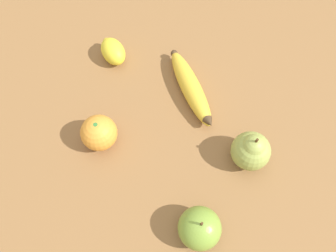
{
  "coord_description": "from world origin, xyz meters",
  "views": [
    {
      "loc": [
        0.24,
        -0.33,
        0.67
      ],
      "look_at": [
        0.06,
        -0.06,
        0.03
      ],
      "focal_mm": 35.0,
      "sensor_mm": 36.0,
      "label": 1
    }
  ],
  "objects": [
    {
      "name": "pear",
      "position": [
        0.24,
        -0.02,
        0.05
      ],
      "size": [
        0.08,
        0.08,
        0.1
      ],
      "color": "#99A84C",
      "rests_on": "ground_plane"
    },
    {
      "name": "ground_plane",
      "position": [
        0.0,
        0.0,
        0.0
      ],
      "size": [
        3.0,
        3.0,
        0.0
      ],
      "primitive_type": "plane",
      "color": "olive"
    },
    {
      "name": "lemon",
      "position": [
        -0.16,
        0.04,
        0.03
      ],
      "size": [
        0.1,
        0.09,
        0.05
      ],
      "rotation": [
        0.0,
        0.0,
        2.67
      ],
      "color": "yellow",
      "rests_on": "ground_plane"
    },
    {
      "name": "apple",
      "position": [
        0.23,
        -0.21,
        0.04
      ],
      "size": [
        0.08,
        0.08,
        0.09
      ],
      "color": "olive",
      "rests_on": "ground_plane"
    },
    {
      "name": "orange",
      "position": [
        -0.05,
        -0.16,
        0.04
      ],
      "size": [
        0.08,
        0.08,
        0.08
      ],
      "color": "orange",
      "rests_on": "ground_plane"
    },
    {
      "name": "banana",
      "position": [
        0.05,
        0.06,
        0.02
      ],
      "size": [
        0.21,
        0.17,
        0.04
      ],
      "rotation": [
        0.0,
        0.0,
        5.65
      ],
      "color": "gold",
      "rests_on": "ground_plane"
    }
  ]
}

